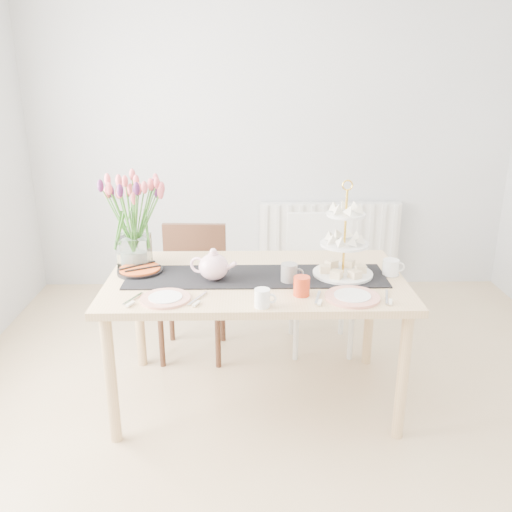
{
  "coord_description": "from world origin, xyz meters",
  "views": [
    {
      "loc": [
        -0.22,
        -2.27,
        1.82
      ],
      "look_at": [
        -0.17,
        0.42,
        0.89
      ],
      "focal_mm": 38.0,
      "sensor_mm": 36.0,
      "label": 1
    }
  ],
  "objects_px": {
    "mug_orange": "(302,286)",
    "tulip_vase": "(131,206)",
    "teapot": "(214,267)",
    "plate_right": "(352,297)",
    "mug_white": "(262,298)",
    "mug_grey": "(289,273)",
    "dining_table": "(256,290)",
    "plate_left": "(165,298)",
    "radiator": "(329,237)",
    "cake_stand": "(344,252)",
    "chair_brown": "(193,280)",
    "cream_jug": "(391,268)",
    "chair_white": "(320,271)",
    "tart_tin": "(140,270)"
  },
  "relations": [
    {
      "from": "mug_orange",
      "to": "tulip_vase",
      "type": "bearing_deg",
      "value": 96.55
    },
    {
      "from": "teapot",
      "to": "plate_right",
      "type": "relative_size",
      "value": 0.94
    },
    {
      "from": "tulip_vase",
      "to": "teapot",
      "type": "bearing_deg",
      "value": -28.84
    },
    {
      "from": "mug_white",
      "to": "mug_orange",
      "type": "relative_size",
      "value": 0.92
    },
    {
      "from": "mug_grey",
      "to": "dining_table",
      "type": "bearing_deg",
      "value": 158.21
    },
    {
      "from": "plate_left",
      "to": "mug_grey",
      "type": "bearing_deg",
      "value": 19.16
    },
    {
      "from": "dining_table",
      "to": "tulip_vase",
      "type": "distance_m",
      "value": 0.84
    },
    {
      "from": "radiator",
      "to": "cake_stand",
      "type": "distance_m",
      "value": 1.78
    },
    {
      "from": "chair_brown",
      "to": "plate_right",
      "type": "height_order",
      "value": "chair_brown"
    },
    {
      "from": "cream_jug",
      "to": "mug_orange",
      "type": "bearing_deg",
      "value": -146.2
    },
    {
      "from": "chair_white",
      "to": "cake_stand",
      "type": "relative_size",
      "value": 1.88
    },
    {
      "from": "radiator",
      "to": "cream_jug",
      "type": "xyz_separation_m",
      "value": [
        0.07,
        -1.71,
        0.34
      ]
    },
    {
      "from": "teapot",
      "to": "plate_right",
      "type": "bearing_deg",
      "value": -1.18
    },
    {
      "from": "dining_table",
      "to": "cream_jug",
      "type": "xyz_separation_m",
      "value": [
        0.73,
        0.02,
        0.12
      ]
    },
    {
      "from": "chair_white",
      "to": "mug_white",
      "type": "height_order",
      "value": "chair_white"
    },
    {
      "from": "chair_brown",
      "to": "plate_right",
      "type": "relative_size",
      "value": 3.14
    },
    {
      "from": "chair_white",
      "to": "tart_tin",
      "type": "xyz_separation_m",
      "value": [
        -1.09,
        -0.61,
        0.24
      ]
    },
    {
      "from": "chair_brown",
      "to": "mug_grey",
      "type": "bearing_deg",
      "value": -47.38
    },
    {
      "from": "dining_table",
      "to": "chair_white",
      "type": "bearing_deg",
      "value": 56.93
    },
    {
      "from": "teapot",
      "to": "tart_tin",
      "type": "xyz_separation_m",
      "value": [
        -0.42,
        0.13,
        -0.06
      ]
    },
    {
      "from": "chair_brown",
      "to": "cream_jug",
      "type": "xyz_separation_m",
      "value": [
        1.14,
        -0.59,
        0.3
      ]
    },
    {
      "from": "chair_white",
      "to": "teapot",
      "type": "height_order",
      "value": "teapot"
    },
    {
      "from": "tulip_vase",
      "to": "mug_white",
      "type": "xyz_separation_m",
      "value": [
        0.71,
        -0.6,
        -0.3
      ]
    },
    {
      "from": "mug_grey",
      "to": "mug_white",
      "type": "distance_m",
      "value": 0.34
    },
    {
      "from": "radiator",
      "to": "plate_right",
      "type": "height_order",
      "value": "plate_right"
    },
    {
      "from": "teapot",
      "to": "mug_white",
      "type": "distance_m",
      "value": 0.42
    },
    {
      "from": "dining_table",
      "to": "tulip_vase",
      "type": "height_order",
      "value": "tulip_vase"
    },
    {
      "from": "chair_white",
      "to": "cake_stand",
      "type": "distance_m",
      "value": 0.78
    },
    {
      "from": "cream_jug",
      "to": "plate_left",
      "type": "relative_size",
      "value": 0.36
    },
    {
      "from": "cake_stand",
      "to": "cream_jug",
      "type": "bearing_deg",
      "value": 1.94
    },
    {
      "from": "teapot",
      "to": "mug_white",
      "type": "xyz_separation_m",
      "value": [
        0.25,
        -0.34,
        -0.03
      ]
    },
    {
      "from": "chair_brown",
      "to": "mug_grey",
      "type": "xyz_separation_m",
      "value": [
        0.58,
        -0.69,
        0.31
      ]
    },
    {
      "from": "chair_white",
      "to": "mug_orange",
      "type": "distance_m",
      "value": 1.01
    },
    {
      "from": "cake_stand",
      "to": "mug_orange",
      "type": "distance_m",
      "value": 0.37
    },
    {
      "from": "tulip_vase",
      "to": "mug_grey",
      "type": "relative_size",
      "value": 6.12
    },
    {
      "from": "teapot",
      "to": "dining_table",
      "type": "bearing_deg",
      "value": 30.63
    },
    {
      "from": "mug_grey",
      "to": "cake_stand",
      "type": "bearing_deg",
      "value": 18.62
    },
    {
      "from": "dining_table",
      "to": "mug_white",
      "type": "bearing_deg",
      "value": -86.8
    },
    {
      "from": "cream_jug",
      "to": "teapot",
      "type": "bearing_deg",
      "value": -169.91
    },
    {
      "from": "dining_table",
      "to": "plate_right",
      "type": "height_order",
      "value": "plate_right"
    },
    {
      "from": "tulip_vase",
      "to": "chair_brown",
      "type": "bearing_deg",
      "value": 54.35
    },
    {
      "from": "chair_brown",
      "to": "teapot",
      "type": "bearing_deg",
      "value": -72.17
    },
    {
      "from": "chair_white",
      "to": "cream_jug",
      "type": "height_order",
      "value": "chair_white"
    },
    {
      "from": "chair_white",
      "to": "mug_white",
      "type": "bearing_deg",
      "value": -111.42
    },
    {
      "from": "chair_brown",
      "to": "plate_left",
      "type": "relative_size",
      "value": 3.46
    },
    {
      "from": "tart_tin",
      "to": "teapot",
      "type": "bearing_deg",
      "value": -16.84
    },
    {
      "from": "dining_table",
      "to": "radiator",
      "type": "bearing_deg",
      "value": 68.9
    },
    {
      "from": "dining_table",
      "to": "plate_left",
      "type": "height_order",
      "value": "plate_left"
    },
    {
      "from": "chair_brown",
      "to": "mug_grey",
      "type": "distance_m",
      "value": 0.95
    },
    {
      "from": "chair_brown",
      "to": "mug_white",
      "type": "distance_m",
      "value": 1.12
    }
  ]
}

